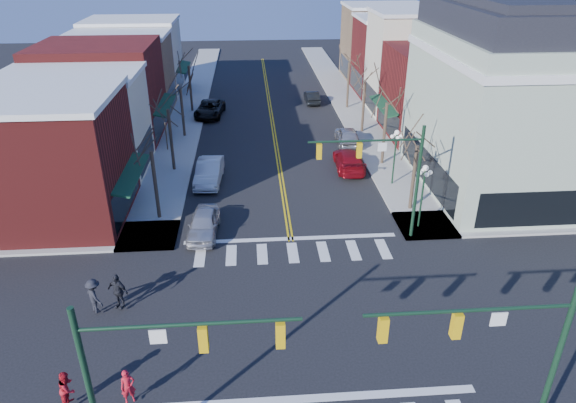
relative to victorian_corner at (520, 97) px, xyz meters
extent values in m
plane|color=black|center=(-16.50, -14.50, -6.66)|extent=(160.00, 160.00, 0.00)
cube|color=#9E9B93|center=(-25.25, 5.50, -6.58)|extent=(3.50, 70.00, 0.15)
cube|color=#9E9B93|center=(-7.75, 5.50, -6.58)|extent=(3.50, 70.00, 0.15)
cube|color=maroon|center=(-32.00, -2.75, -2.66)|extent=(10.00, 8.50, 8.00)
cube|color=beige|center=(-32.00, 5.00, -2.91)|extent=(10.00, 7.00, 7.50)
cube|color=maroon|center=(-32.00, 13.00, -2.41)|extent=(10.00, 9.00, 8.50)
cube|color=#9A7855|center=(-32.00, 21.25, -2.76)|extent=(10.00, 7.50, 7.80)
cube|color=beige|center=(-32.00, 29.00, -2.56)|extent=(10.00, 8.00, 8.20)
cube|color=maroon|center=(-1.00, 11.25, -2.66)|extent=(10.00, 8.50, 8.00)
cube|color=beige|center=(-1.00, 19.00, -1.66)|extent=(10.00, 7.00, 10.00)
cube|color=maroon|center=(-1.00, 26.50, -2.41)|extent=(10.00, 8.00, 8.50)
cube|color=#9A7855|center=(-1.00, 34.50, -2.16)|extent=(10.00, 8.00, 9.00)
cube|color=#A8B89F|center=(0.00, 0.00, -1.16)|extent=(12.00, 14.00, 11.00)
cube|color=white|center=(0.00, 0.00, 2.94)|extent=(12.25, 14.25, 0.50)
cube|color=black|center=(0.00, 0.00, 5.24)|extent=(11.40, 13.40, 1.80)
cube|color=black|center=(0.00, 0.00, 6.34)|extent=(9.80, 11.80, 0.60)
cylinder|color=#14331E|center=(-23.90, -21.90, -3.06)|extent=(0.20, 0.20, 7.20)
cylinder|color=#14331E|center=(-20.65, -21.90, -0.26)|extent=(6.50, 0.12, 0.12)
cube|color=gold|center=(-20.33, -21.90, -0.81)|extent=(0.28, 0.28, 0.90)
cube|color=gold|center=(-18.05, -21.90, -0.81)|extent=(0.28, 0.28, 0.90)
cylinder|color=#14331E|center=(-9.10, -21.90, -3.06)|extent=(0.20, 0.20, 7.20)
cylinder|color=#14331E|center=(-12.35, -21.90, -0.26)|extent=(6.50, 0.12, 0.12)
cube|color=gold|center=(-12.68, -21.90, -0.81)|extent=(0.28, 0.28, 0.90)
cube|color=gold|center=(-14.95, -21.90, -0.81)|extent=(0.28, 0.28, 0.90)
cylinder|color=#14331E|center=(-9.10, -7.10, -3.06)|extent=(0.20, 0.20, 7.20)
cylinder|color=#14331E|center=(-12.35, -7.10, -0.26)|extent=(6.50, 0.12, 0.12)
cube|color=gold|center=(-12.68, -7.10, -0.81)|extent=(0.28, 0.28, 0.90)
cube|color=gold|center=(-14.95, -7.10, -0.81)|extent=(0.28, 0.28, 0.90)
cylinder|color=#14331E|center=(-8.30, -6.00, -4.66)|extent=(0.12, 0.12, 4.00)
sphere|color=white|center=(-8.30, -6.00, -2.51)|extent=(0.36, 0.36, 0.36)
cylinder|color=#14331E|center=(-8.30, 0.50, -4.66)|extent=(0.12, 0.12, 4.00)
sphere|color=white|center=(-8.30, 0.50, -2.51)|extent=(0.36, 0.36, 0.36)
cylinder|color=#382B21|center=(-24.90, -3.50, -4.28)|extent=(0.24, 0.24, 4.76)
cylinder|color=#382B21|center=(-24.90, 4.50, -4.14)|extent=(0.24, 0.24, 5.04)
cylinder|color=#382B21|center=(-24.90, 12.50, -4.38)|extent=(0.24, 0.24, 4.55)
cylinder|color=#382B21|center=(-24.90, 20.50, -4.21)|extent=(0.24, 0.24, 4.90)
cylinder|color=#382B21|center=(-8.10, -3.50, -4.35)|extent=(0.24, 0.24, 4.62)
cylinder|color=#382B21|center=(-8.10, 4.50, -4.07)|extent=(0.24, 0.24, 5.18)
cylinder|color=#382B21|center=(-8.10, 12.50, -4.24)|extent=(0.24, 0.24, 4.83)
cylinder|color=#382B21|center=(-8.10, 20.50, -4.17)|extent=(0.24, 0.24, 4.97)
imported|color=#B5B4B9|center=(-21.82, -5.78, -5.91)|extent=(2.07, 4.51, 1.50)
imported|color=silver|center=(-21.95, 2.09, -5.82)|extent=(2.10, 5.18, 1.67)
imported|color=black|center=(-22.90, 18.83, -5.88)|extent=(3.24, 5.88, 1.56)
imported|color=maroon|center=(-10.97, 3.81, -5.89)|extent=(2.34, 5.34, 1.53)
imported|color=#A8A7AB|center=(-10.10, 9.35, -5.85)|extent=(2.03, 4.78, 1.61)
imported|color=black|center=(-11.70, 22.93, -5.98)|extent=(1.49, 4.12, 1.35)
imported|color=red|center=(-23.80, -18.81, -5.74)|extent=(0.66, 0.55, 1.54)
imported|color=#B4131F|center=(-26.09, -18.77, -5.70)|extent=(0.62, 0.79, 1.62)
imported|color=black|center=(-25.45, -12.82, -5.56)|extent=(1.21, 0.90, 1.90)
imported|color=black|center=(-26.50, -13.09, -5.59)|extent=(1.30, 1.34, 1.84)
camera|label=1|loc=(-18.72, -33.70, 9.60)|focal=32.00mm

